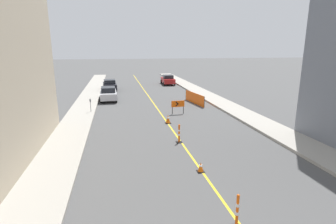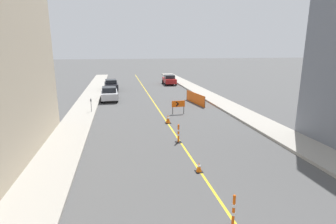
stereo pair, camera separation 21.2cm
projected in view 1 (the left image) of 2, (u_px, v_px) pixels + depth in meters
lane_stripe at (153, 102)px, 29.54m from camera, size 0.12×61.58×0.01m
sidewalk_left at (86, 104)px, 28.14m from camera, size 2.48×61.58×0.18m
sidewalk_right at (213, 99)px, 30.90m from camera, size 2.48×61.58×0.18m
traffic_cone_second at (201, 167)px, 12.86m from camera, size 0.35×0.35×0.51m
traffic_cone_third at (168, 119)px, 21.15m from camera, size 0.46×0.46×0.72m
delineator_post_front at (237, 213)px, 8.78m from camera, size 0.30×0.30×1.26m
delineator_post_rear at (179, 135)px, 16.79m from camera, size 0.37×0.37×1.22m
arrow_barricade_primary at (178, 104)px, 23.96m from camera, size 1.23×0.12×1.25m
safety_mesh_fence at (194, 98)px, 28.63m from camera, size 0.73×4.68×1.17m
parked_car_curb_near at (108, 94)px, 30.21m from camera, size 1.95×4.35×1.59m
parked_car_curb_mid at (110, 85)px, 37.16m from camera, size 2.03×4.39×1.59m
parked_car_curb_far at (168, 80)px, 43.46m from camera, size 1.95×4.36×1.59m
parking_meter_far_curb at (90, 102)px, 24.04m from camera, size 0.12×0.11×1.24m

